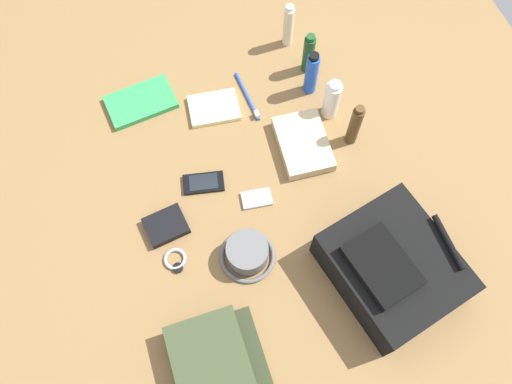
{
  "coord_description": "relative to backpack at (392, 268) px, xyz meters",
  "views": [
    {
      "loc": [
        0.54,
        -0.2,
        1.35
      ],
      "look_at": [
        0.0,
        0.0,
        0.04
      ],
      "focal_mm": 36.3,
      "sensor_mm": 36.0,
      "label": 1
    }
  ],
  "objects": [
    {
      "name": "folded_towel",
      "position": [
        -0.43,
        -0.06,
        -0.05
      ],
      "size": [
        0.21,
        0.16,
        0.04
      ],
      "primitive_type": "cube",
      "rotation": [
        0.0,
        0.0,
        -0.1
      ],
      "color": "#C6B289",
      "rests_on": "ground_plane"
    },
    {
      "name": "toothbrush",
      "position": [
        -0.65,
        -0.16,
        -0.06
      ],
      "size": [
        0.19,
        0.02,
        0.02
      ],
      "color": "blue",
      "rests_on": "ground_plane"
    },
    {
      "name": "backpack",
      "position": [
        0.0,
        0.0,
        0.0
      ],
      "size": [
        0.38,
        0.34,
        0.15
      ],
      "color": "black",
      "rests_on": "ground_plane"
    },
    {
      "name": "lotion_bottle",
      "position": [
        -0.81,
        0.03,
        0.01
      ],
      "size": [
        0.03,
        0.03,
        0.16
      ],
      "color": "beige",
      "rests_on": "ground_plane"
    },
    {
      "name": "media_player",
      "position": [
        -0.32,
        -0.26,
        -0.06
      ],
      "size": [
        0.06,
        0.09,
        0.01
      ],
      "color": "#B7B7BC",
      "rests_on": "ground_plane"
    },
    {
      "name": "wristwatch",
      "position": [
        -0.23,
        -0.52,
        -0.06
      ],
      "size": [
        0.07,
        0.06,
        0.01
      ],
      "color": "#99999E",
      "rests_on": "ground_plane"
    },
    {
      "name": "toiletry_pouch",
      "position": [
        0.09,
        -0.5,
        -0.03
      ],
      "size": [
        0.28,
        0.23,
        0.07
      ],
      "color": "#384228",
      "rests_on": "ground_plane"
    },
    {
      "name": "shampoo_bottle",
      "position": [
        -0.69,
        0.05,
        0.01
      ],
      "size": [
        0.04,
        0.04,
        0.15
      ],
      "color": "#19471E",
      "rests_on": "ground_plane"
    },
    {
      "name": "paperback_novel",
      "position": [
        -0.74,
        -0.48,
        -0.06
      ],
      "size": [
        0.14,
        0.21,
        0.02
      ],
      "color": "#2D934C",
      "rests_on": "ground_plane"
    },
    {
      "name": "cell_phone",
      "position": [
        -0.42,
        -0.38,
        -0.06
      ],
      "size": [
        0.08,
        0.13,
        0.01
      ],
      "color": "black",
      "rests_on": "ground_plane"
    },
    {
      "name": "deodorant_spray",
      "position": [
        -0.62,
        0.03,
        0.01
      ],
      "size": [
        0.04,
        0.04,
        0.17
      ],
      "color": "blue",
      "rests_on": "ground_plane"
    },
    {
      "name": "ground_plane",
      "position": [
        -0.33,
        -0.25,
        -0.08
      ],
      "size": [
        2.64,
        2.02,
        0.02
      ],
      "primitive_type": "cube",
      "color": "brown",
      "rests_on": "ground"
    },
    {
      "name": "cologne_bottle",
      "position": [
        -0.41,
        0.08,
        0.02
      ],
      "size": [
        0.03,
        0.03,
        0.17
      ],
      "color": "#473319",
      "rests_on": "ground_plane"
    },
    {
      "name": "bucket_hat",
      "position": [
        -0.17,
        -0.33,
        -0.04
      ],
      "size": [
        0.15,
        0.15,
        0.07
      ],
      "color": "#5D5D5D",
      "rests_on": "ground_plane"
    },
    {
      "name": "notepad",
      "position": [
        -0.65,
        -0.27,
        -0.06
      ],
      "size": [
        0.13,
        0.16,
        0.02
      ],
      "primitive_type": "cube",
      "rotation": [
        0.0,
        0.0,
        -0.14
      ],
      "color": "beige",
      "rests_on": "ground_plane"
    },
    {
      "name": "wallet",
      "position": [
        -0.33,
        -0.51,
        -0.05
      ],
      "size": [
        0.1,
        0.12,
        0.02
      ],
      "primitive_type": "cube",
      "rotation": [
        0.0,
        0.0,
        0.12
      ],
      "color": "black",
      "rests_on": "ground_plane"
    },
    {
      "name": "toothpaste_tube",
      "position": [
        -0.52,
        0.05,
        0.0
      ],
      "size": [
        0.05,
        0.05,
        0.15
      ],
      "color": "white",
      "rests_on": "ground_plane"
    }
  ]
}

